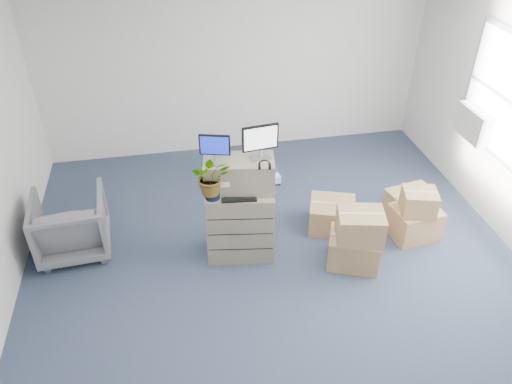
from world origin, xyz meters
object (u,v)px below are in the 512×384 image
Objects in this scene: keyboard at (239,198)px; water_bottle at (249,181)px; filing_cabinet_lower at (240,223)px; monitor_left at (215,147)px; office_chair at (71,222)px; potted_plant at (212,180)px; monitor_right at (260,140)px.

keyboard is 0.23m from water_bottle.
filing_cabinet_lower is at bearing 178.66° from water_bottle.
filing_cabinet_lower is 1.08m from monitor_left.
monitor_left is 0.84× the size of keyboard.
monitor_left is at bearing 178.99° from filing_cabinet_lower.
office_chair is (-2.00, 0.58, -0.50)m from keyboard.
potted_plant is at bearing -154.40° from filing_cabinet_lower.
monitor_left is at bearing 163.65° from office_chair.
filing_cabinet_lower is 1.12m from monitor_right.
water_bottle is at bearing 49.74° from keyboard.
water_bottle reaches higher than office_chair.
filing_cabinet_lower is 0.50m from keyboard.
water_bottle is at bearing 12.14° from potted_plant.
filing_cabinet_lower is 0.79m from potted_plant.
monitor_right reaches higher than keyboard.
keyboard reaches higher than office_chair.
filing_cabinet_lower is at bearing 16.82° from potted_plant.
monitor_left is at bearing 146.46° from keyboard.
monitor_right is at bearing 12.17° from potted_plant.
potted_plant is at bearing -167.86° from water_bottle.
office_chair is (-1.71, 0.54, -0.75)m from potted_plant.
water_bottle is (0.15, 0.14, 0.11)m from keyboard.
filing_cabinet_lower is 3.80× the size of water_bottle.
potted_plant reaches higher than keyboard.
monitor_right is (0.25, 0.03, 1.09)m from filing_cabinet_lower.
potted_plant is (-0.29, 0.05, 0.24)m from keyboard.
keyboard is 0.38m from potted_plant.
monitor_left is 2.11m from office_chair.
office_chair is (-2.27, 0.41, -1.12)m from monitor_right.
monitor_left reaches higher than water_bottle.
keyboard is (-0.28, -0.17, -0.62)m from monitor_right.
water_bottle is (0.37, -0.05, -0.46)m from monitor_left.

